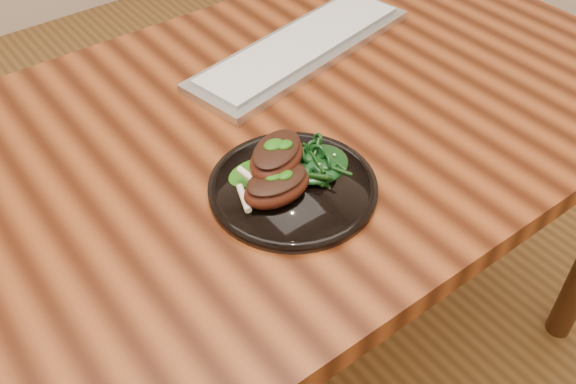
% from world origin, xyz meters
% --- Properties ---
extents(desk, '(1.60, 0.80, 0.75)m').
position_xyz_m(desk, '(0.00, 0.00, 0.67)').
color(desk, black).
rests_on(desk, ground).
extents(plate, '(0.24, 0.24, 0.01)m').
position_xyz_m(plate, '(0.02, -0.15, 0.76)').
color(plate, black).
rests_on(plate, desk).
extents(lamb_chop_front, '(0.11, 0.07, 0.05)m').
position_xyz_m(lamb_chop_front, '(-0.01, -0.16, 0.79)').
color(lamb_chop_front, '#47190D').
rests_on(lamb_chop_front, plate).
extents(lamb_chop_back, '(0.12, 0.11, 0.05)m').
position_xyz_m(lamb_chop_back, '(0.01, -0.13, 0.81)').
color(lamb_chop_back, '#47190D').
rests_on(lamb_chop_back, plate).
extents(herb_smear, '(0.08, 0.05, 0.01)m').
position_xyz_m(herb_smear, '(-0.01, -0.10, 0.77)').
color(herb_smear, '#104607').
rests_on(herb_smear, plate).
extents(greens_heap, '(0.10, 0.09, 0.04)m').
position_xyz_m(greens_heap, '(0.07, -0.15, 0.78)').
color(greens_heap, black).
rests_on(greens_heap, plate).
extents(keyboard, '(0.50, 0.23, 0.02)m').
position_xyz_m(keyboard, '(0.27, 0.14, 0.76)').
color(keyboard, silver).
rests_on(keyboard, desk).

